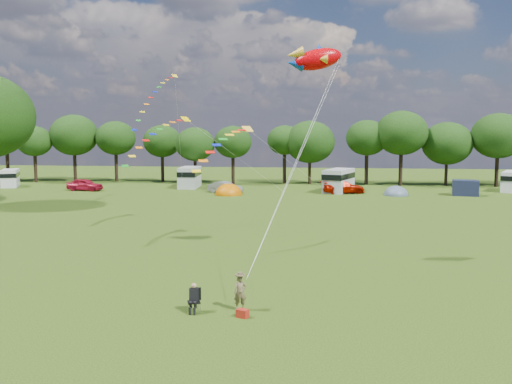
# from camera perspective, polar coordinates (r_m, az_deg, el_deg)

# --- Properties ---
(ground_plane) EXTENTS (180.00, 180.00, 0.00)m
(ground_plane) POSITION_cam_1_polar(r_m,az_deg,el_deg) (26.95, -2.16, -10.35)
(ground_plane) COLOR black
(ground_plane) RESTS_ON ground
(tree_line) EXTENTS (102.98, 10.98, 10.27)m
(tree_line) POSITION_cam_1_polar(r_m,az_deg,el_deg) (80.49, 7.97, 5.25)
(tree_line) COLOR black
(tree_line) RESTS_ON ground
(car_a) EXTENTS (4.84, 2.42, 1.55)m
(car_a) POSITION_cam_1_polar(r_m,az_deg,el_deg) (75.17, -16.75, 0.72)
(car_a) COLOR #AF142D
(car_a) RESTS_ON ground
(car_b) EXTENTS (4.24, 2.75, 1.40)m
(car_b) POSITION_cam_1_polar(r_m,az_deg,el_deg) (69.31, -3.11, 0.46)
(car_b) COLOR gray
(car_b) RESTS_ON ground
(car_c) EXTENTS (5.54, 3.70, 1.54)m
(car_c) POSITION_cam_1_polar(r_m,az_deg,el_deg) (69.77, 8.70, 0.49)
(car_c) COLOR #A01100
(car_c) RESTS_ON ground
(campervan_a) EXTENTS (3.81, 5.17, 2.33)m
(campervan_a) POSITION_cam_1_polar(r_m,az_deg,el_deg) (83.90, -23.37, 1.35)
(campervan_a) COLOR silver
(campervan_a) RESTS_ON ground
(campervan_b) EXTENTS (2.75, 5.72, 2.73)m
(campervan_b) POSITION_cam_1_polar(r_m,az_deg,el_deg) (76.30, -6.65, 1.54)
(campervan_b) COLOR #B8B8BA
(campervan_b) RESTS_ON ground
(campervan_c) EXTENTS (4.21, 6.30, 2.85)m
(campervan_c) POSITION_cam_1_polar(r_m,az_deg,el_deg) (71.06, 8.27, 1.22)
(campervan_c) COLOR #BEBEC0
(campervan_c) RESTS_ON ground
(tent_orange) EXTENTS (3.34, 3.66, 2.61)m
(tent_orange) POSITION_cam_1_polar(r_m,az_deg,el_deg) (67.68, -2.75, -0.25)
(tent_orange) COLOR #C36000
(tent_orange) RESTS_ON ground
(tent_greyblue) EXTENTS (2.97, 3.25, 2.21)m
(tent_greyblue) POSITION_cam_1_polar(r_m,az_deg,el_deg) (69.00, 13.82, -0.30)
(tent_greyblue) COLOR #4D5E6F
(tent_greyblue) RESTS_ON ground
(awning_navy) EXTENTS (3.24, 2.80, 1.80)m
(awning_navy) POSITION_cam_1_polar(r_m,az_deg,el_deg) (71.11, 20.20, 0.40)
(awning_navy) COLOR #191E38
(awning_navy) RESTS_ON ground
(kite_flyer) EXTENTS (0.64, 0.51, 1.53)m
(kite_flyer) POSITION_cam_1_polar(r_m,az_deg,el_deg) (24.72, -1.59, -10.05)
(kite_flyer) COLOR brown
(kite_flyer) RESTS_ON ground
(camp_chair) EXTENTS (0.65, 0.67, 1.27)m
(camp_chair) POSITION_cam_1_polar(r_m,az_deg,el_deg) (24.61, -6.21, -10.18)
(camp_chair) COLOR #99999E
(camp_chair) RESTS_ON ground
(kite_bag) EXTENTS (0.56, 0.48, 0.34)m
(kite_bag) POSITION_cam_1_polar(r_m,az_deg,el_deg) (23.99, -1.36, -12.05)
(kite_bag) COLOR #A52014
(kite_bag) RESTS_ON ground
(fish_kite) EXTENTS (3.45, 1.72, 1.80)m
(fish_kite) POSITION_cam_1_polar(r_m,az_deg,el_deg) (33.60, 5.77, 13.08)
(fish_kite) COLOR #C00004
(fish_kite) RESTS_ON ground
(streamer_kite_a) EXTENTS (3.30, 5.55, 5.74)m
(streamer_kite_a) POSITION_cam_1_polar(r_m,az_deg,el_deg) (57.99, -9.77, 9.76)
(streamer_kite_a) COLOR yellow
(streamer_kite_a) RESTS_ON ground
(streamer_kite_b) EXTENTS (4.31, 4.78, 3.83)m
(streamer_kite_b) POSITION_cam_1_polar(r_m,az_deg,el_deg) (45.07, -9.46, 5.86)
(streamer_kite_b) COLOR #FDD400
(streamer_kite_b) RESTS_ON ground
(streamer_kite_c) EXTENTS (3.25, 5.00, 2.83)m
(streamer_kite_c) POSITION_cam_1_polar(r_m,az_deg,el_deg) (36.76, -2.85, 5.15)
(streamer_kite_c) COLOR yellow
(streamer_kite_c) RESTS_ON ground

